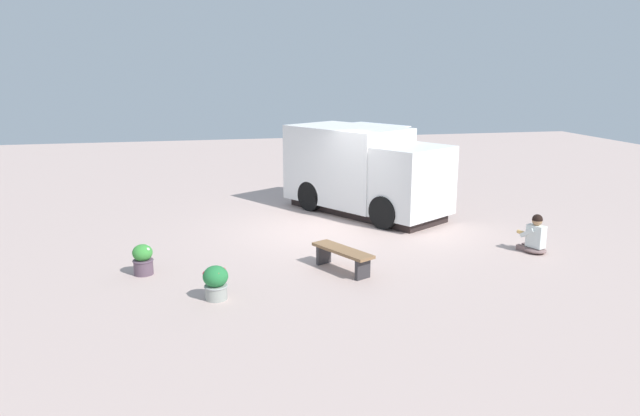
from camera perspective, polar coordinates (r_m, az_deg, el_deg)
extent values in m
plane|color=#BDA49B|center=(14.71, 0.54, -2.28)|extent=(40.00, 40.00, 0.00)
cube|color=silver|center=(16.83, 2.66, 4.22)|extent=(3.83, 3.43, 2.13)
cube|color=silver|center=(15.39, 8.93, 2.55)|extent=(2.21, 2.39, 1.78)
cube|color=black|center=(14.94, 11.03, 3.36)|extent=(0.88, 1.40, 0.68)
cube|color=black|center=(17.56, 4.98, 4.99)|extent=(1.53, 0.96, 0.74)
cube|color=silver|center=(17.67, 5.66, 7.96)|extent=(1.97, 1.53, 0.03)
cube|color=black|center=(16.60, 4.36, -0.08)|extent=(4.60, 3.70, 0.23)
cylinder|color=black|center=(14.95, 6.16, -0.43)|extent=(0.83, 0.63, 0.84)
cylinder|color=black|center=(16.35, 10.25, 0.63)|extent=(0.83, 0.63, 0.84)
cylinder|color=black|center=(16.77, -0.94, 1.16)|extent=(0.83, 0.63, 0.84)
cylinder|color=black|center=(18.03, 3.28, 2.00)|extent=(0.83, 0.63, 0.84)
ellipsoid|color=#765C5A|center=(13.88, 19.95, -3.80)|extent=(0.65, 0.61, 0.13)
cube|color=#765C5A|center=(14.06, 19.52, -3.55)|extent=(0.37, 0.24, 0.11)
cube|color=#765C5A|center=(13.91, 19.04, -3.70)|extent=(0.37, 0.24, 0.11)
cube|color=silver|center=(13.79, 20.06, -2.57)|extent=(0.44, 0.35, 0.49)
sphere|color=#A47A54|center=(13.70, 20.17, -1.15)|extent=(0.22, 0.22, 0.22)
sphere|color=black|center=(13.70, 20.18, -1.04)|extent=(0.23, 0.23, 0.23)
cube|color=silver|center=(13.94, 19.88, -2.10)|extent=(0.35, 0.22, 0.27)
cube|color=silver|center=(13.76, 19.33, -2.26)|extent=(0.35, 0.22, 0.27)
cylinder|color=#E4AE60|center=(13.96, 19.01, -2.32)|extent=(0.38, 0.16, 0.08)
cube|color=#C73F31|center=(13.96, 19.02, -2.25)|extent=(0.31, 0.11, 0.02)
cylinder|color=#949991|center=(10.65, -9.96, -7.98)|extent=(0.39, 0.39, 0.26)
torus|color=#979B98|center=(10.61, -9.98, -7.41)|extent=(0.41, 0.41, 0.04)
ellipsoid|color=#27793D|center=(10.54, -10.02, -6.49)|extent=(0.44, 0.44, 0.38)
sphere|color=red|center=(10.48, -9.06, -6.37)|extent=(0.06, 0.06, 0.06)
sphere|color=#CC2048|center=(10.68, -10.19, -5.85)|extent=(0.07, 0.07, 0.07)
sphere|color=red|center=(10.54, -11.00, -6.21)|extent=(0.09, 0.09, 0.09)
sphere|color=red|center=(10.37, -9.74, -6.26)|extent=(0.06, 0.06, 0.06)
sphere|color=red|center=(10.57, -9.26, -5.88)|extent=(0.08, 0.08, 0.08)
sphere|color=red|center=(10.59, -9.29, -5.88)|extent=(0.07, 0.07, 0.07)
cylinder|color=#584452|center=(12.19, -16.62, -5.46)|extent=(0.37, 0.37, 0.30)
torus|color=#554153|center=(12.15, -16.66, -4.86)|extent=(0.40, 0.40, 0.04)
ellipsoid|color=#398D38|center=(12.10, -16.71, -4.13)|extent=(0.39, 0.39, 0.33)
sphere|color=white|center=(12.16, -16.28, -3.59)|extent=(0.08, 0.08, 0.08)
sphere|color=white|center=(12.13, -17.48, -4.07)|extent=(0.07, 0.07, 0.07)
sphere|color=silver|center=(11.99, -16.25, -3.85)|extent=(0.08, 0.08, 0.08)
sphere|color=white|center=(12.23, -16.45, -3.76)|extent=(0.05, 0.05, 0.05)
sphere|color=white|center=(12.19, -16.39, -3.61)|extent=(0.07, 0.07, 0.07)
cube|color=olive|center=(11.80, 2.18, -4.09)|extent=(1.49, 1.02, 0.06)
cube|color=#302D30|center=(12.29, 0.36, -4.48)|extent=(0.23, 0.34, 0.40)
cube|color=#302D30|center=(11.46, 4.12, -5.86)|extent=(0.23, 0.34, 0.40)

